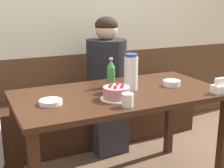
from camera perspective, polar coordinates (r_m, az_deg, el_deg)
The scene contains 11 objects.
back_wall at distance 3.05m, azimuth -7.63°, elevation 12.55°, with size 4.80×0.04×2.50m.
bench_seat at distance 3.06m, azimuth -5.69°, elevation -6.86°, with size 2.44×0.38×0.47m.
dining_table at distance 2.20m, azimuth 1.42°, elevation -3.95°, with size 1.45×0.76×0.76m.
birthday_cake at distance 2.00m, azimuth 0.81°, elevation -1.65°, with size 0.21×0.21×0.10m.
water_pitcher at distance 2.20m, azimuth 3.49°, elevation 2.17°, with size 0.10×0.10×0.26m.
soju_bottle at distance 2.26m, azimuth -0.24°, elevation 1.95°, with size 0.06×0.06×0.22m.
napkin_holder at distance 2.27m, azimuth 19.17°, elevation -0.59°, with size 0.11×0.08×0.11m.
bowl_soup_white at distance 1.95m, azimuth -11.14°, elevation -3.26°, with size 0.14×0.14×0.03m.
bowl_rice_small at distance 2.36m, azimuth 10.85°, elevation 0.17°, with size 0.13×0.13×0.04m.
glass_water_tall at distance 1.87m, azimuth 2.85°, elevation -2.94°, with size 0.07×0.07×0.08m.
person_pale_blue_shirt at distance 2.84m, azimuth -0.98°, elevation -0.56°, with size 0.36×0.36×1.24m.
Camera 1 is at (-0.94, -1.85, 1.38)m, focal length 50.00 mm.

